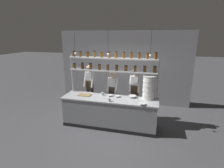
% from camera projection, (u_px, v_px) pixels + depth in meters
% --- Properties ---
extents(ground_plane, '(40.00, 40.00, 0.00)m').
position_uv_depth(ground_plane, '(110.00, 125.00, 5.52)').
color(ground_plane, '#4C4C51').
extents(back_wall, '(5.30, 0.12, 2.92)m').
position_uv_depth(back_wall, '(123.00, 68.00, 7.10)').
color(back_wall, '#939399').
rests_on(back_wall, ground_plane).
extents(prep_counter, '(2.90, 0.76, 0.92)m').
position_uv_depth(prep_counter, '(110.00, 112.00, 5.39)').
color(prep_counter, gray).
rests_on(prep_counter, ground_plane).
extents(spice_shelf_unit, '(2.78, 0.28, 2.29)m').
position_uv_depth(spice_shelf_unit, '(113.00, 65.00, 5.31)').
color(spice_shelf_unit, '#B7BABF').
rests_on(spice_shelf_unit, ground_plane).
extents(chef_left, '(0.37, 0.31, 1.74)m').
position_uv_depth(chef_left, '(90.00, 85.00, 6.25)').
color(chef_left, black).
rests_on(chef_left, ground_plane).
extents(chef_center, '(0.39, 0.31, 1.61)m').
position_uv_depth(chef_center, '(113.00, 92.00, 5.84)').
color(chef_center, black).
rests_on(chef_center, ground_plane).
extents(chef_right, '(0.38, 0.31, 1.71)m').
position_uv_depth(chef_right, '(135.00, 90.00, 5.74)').
color(chef_right, black).
rests_on(chef_right, ground_plane).
extents(container_stack, '(0.37, 0.37, 0.70)m').
position_uv_depth(container_stack, '(149.00, 87.00, 5.10)').
color(container_stack, white).
rests_on(container_stack, prep_counter).
extents(cutting_board, '(0.40, 0.26, 0.02)m').
position_uv_depth(cutting_board, '(85.00, 95.00, 5.50)').
color(cutting_board, '#A88456').
rests_on(cutting_board, prep_counter).
extents(prep_bowl_near_left, '(0.24, 0.24, 0.07)m').
position_uv_depth(prep_bowl_near_left, '(132.00, 97.00, 5.28)').
color(prep_bowl_near_left, white).
rests_on(prep_bowl_near_left, prep_counter).
extents(prep_bowl_center_front, '(0.20, 0.20, 0.06)m').
position_uv_depth(prep_bowl_center_front, '(142.00, 104.00, 4.73)').
color(prep_bowl_center_front, silver).
rests_on(prep_bowl_center_front, prep_counter).
extents(prep_bowl_center_back, '(0.16, 0.16, 0.04)m').
position_uv_depth(prep_bowl_center_back, '(110.00, 96.00, 5.40)').
color(prep_bowl_center_back, white).
rests_on(prep_bowl_center_back, prep_counter).
extents(prep_bowl_near_right, '(0.17, 0.17, 0.05)m').
position_uv_depth(prep_bowl_near_right, '(118.00, 96.00, 5.33)').
color(prep_bowl_near_right, white).
rests_on(prep_bowl_near_right, prep_counter).
extents(serving_cup_front, '(0.07, 0.07, 0.10)m').
position_uv_depth(serving_cup_front, '(109.00, 100.00, 4.97)').
color(serving_cup_front, '#B2B7BC').
rests_on(serving_cup_front, prep_counter).
extents(serving_cup_by_board, '(0.09, 0.09, 0.09)m').
position_uv_depth(serving_cup_by_board, '(102.00, 94.00, 5.49)').
color(serving_cup_by_board, '#B2B7BC').
rests_on(serving_cup_by_board, prep_counter).
extents(pendant_light_row, '(2.24, 0.07, 0.68)m').
position_uv_depth(pendant_light_row, '(110.00, 53.00, 4.90)').
color(pendant_light_row, black).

